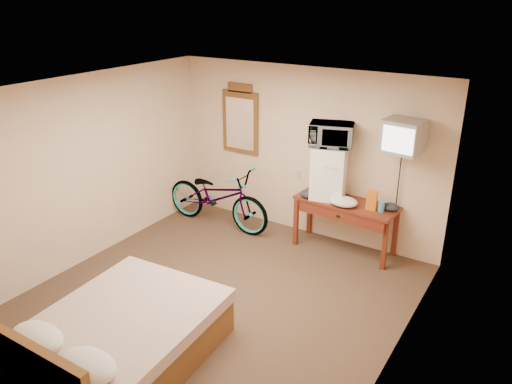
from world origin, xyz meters
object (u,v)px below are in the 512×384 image
desk (345,210)px  crt_television (403,136)px  blue_cup (381,206)px  bicycle (217,196)px  mini_fridge (329,172)px  wall_mirror (240,120)px  microwave (331,135)px  bed (115,341)px

desk → crt_television: crt_television is taller
blue_cup → bicycle: bearing=-174.9°
mini_fridge → blue_cup: bearing=-6.1°
mini_fridge → wall_mirror: (-1.62, 0.22, 0.48)m
mini_fridge → blue_cup: 0.87m
microwave → bicycle: microwave is taller
mini_fridge → microwave: microwave is taller
bed → mini_fridge: bearing=79.1°
crt_television → bed: bearing=-115.6°
crt_television → wall_mirror: 2.61m
crt_television → desk: bearing=-178.1°
microwave → wall_mirror: 1.64m
wall_mirror → microwave: bearing=-7.7°
blue_cup → wall_mirror: 2.57m
wall_mirror → bed: 3.99m
crt_television → wall_mirror: size_ratio=0.56×
desk → mini_fridge: (-0.29, 0.06, 0.49)m
desk → mini_fridge: bearing=169.1°
mini_fridge → wall_mirror: size_ratio=0.69×
blue_cup → bicycle: size_ratio=0.08×
desk → bed: size_ratio=0.71×
desk → mini_fridge: 0.57m
bicycle → bed: size_ratio=0.91×
blue_cup → wall_mirror: size_ratio=0.13×
blue_cup → bed: size_ratio=0.07×
desk → bicycle: bicycle is taller
mini_fridge → desk: bearing=-10.9°
desk → blue_cup: 0.55m
bed → crt_television: bearing=64.4°
mini_fridge → bed: mini_fridge is taller
wall_mirror → bicycle: size_ratio=0.59×
blue_cup → crt_television: bearing=17.9°
microwave → blue_cup: size_ratio=4.02×
desk → microwave: 1.06m
mini_fridge → bicycle: size_ratio=0.40×
mini_fridge → wall_mirror: 1.70m
mini_fridge → blue_cup: (0.81, -0.09, -0.30)m
desk → blue_cup: blue_cup is taller
wall_mirror → crt_television: bearing=-5.5°
mini_fridge → bed: size_ratio=0.37×
blue_cup → bicycle: 2.55m
bicycle → microwave: bearing=-79.5°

